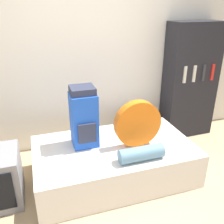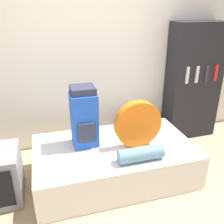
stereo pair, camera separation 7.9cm
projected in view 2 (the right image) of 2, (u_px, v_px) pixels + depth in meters
The scene contains 7 objects.
ground_plane at pixel (120, 214), 2.61m from camera, with size 16.00×16.00×0.00m, color tan.
wall_back at pixel (86, 59), 3.52m from camera, with size 8.00×0.05×2.60m.
bed at pixel (114, 161), 3.12m from camera, with size 1.91×1.11×0.44m.
backpack at pixel (84, 117), 2.94m from camera, with size 0.30×0.32×0.73m.
tent_bag at pixel (138, 124), 2.93m from camera, with size 0.57×0.11×0.57m.
sleeping_roll at pixel (141, 154), 2.72m from camera, with size 0.51×0.16×0.16m.
bookshelf at pixel (193, 82), 3.89m from camera, with size 0.80×0.39×1.79m.
Camera 2 is at (-0.62, -1.86, 2.03)m, focal length 40.00 mm.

